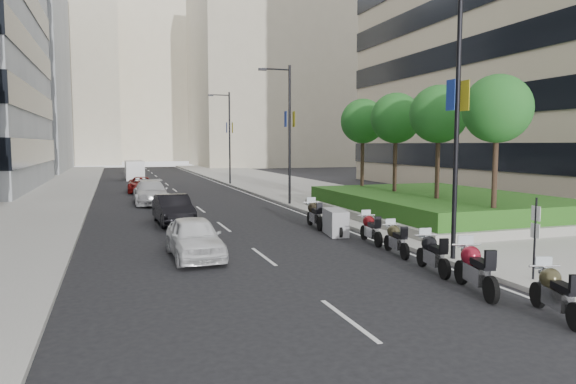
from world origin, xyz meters
name	(u,v)px	position (x,y,z in m)	size (l,w,h in m)	color
ground	(350,281)	(0.00, 0.00, 0.00)	(160.00, 160.00, 0.00)	black
sidewalk_right	(296,188)	(9.00, 30.00, 0.07)	(10.00, 100.00, 0.15)	#9E9B93
sidewalk_left	(39,195)	(-12.00, 30.00, 0.07)	(8.00, 100.00, 0.15)	#9E9B93
lane_edge	(238,190)	(3.70, 30.00, 0.01)	(0.12, 100.00, 0.01)	silver
lane_centre	(177,192)	(-1.50, 30.00, 0.01)	(0.12, 100.00, 0.01)	silver
building_cream_right	(271,69)	(22.00, 80.00, 18.00)	(28.00, 24.00, 36.00)	#B7AD93
building_cream_left	(50,79)	(-18.00, 100.00, 17.00)	(26.00, 24.00, 34.00)	#B7AD93
building_cream_centre	(147,83)	(2.00, 120.00, 19.00)	(30.00, 24.00, 38.00)	#B7AD93
planter	(438,212)	(10.00, 10.00, 0.35)	(10.00, 14.00, 0.40)	gray
hedge	(438,201)	(10.00, 10.00, 0.95)	(9.40, 13.40, 0.80)	#244F16
tree_0	(497,109)	(8.50, 4.00, 5.42)	(2.80, 2.80, 6.30)	#332319
tree_1	(439,115)	(8.50, 8.00, 5.42)	(2.80, 2.80, 6.30)	#332319
tree_2	(396,118)	(8.50, 12.00, 5.42)	(2.80, 2.80, 6.30)	#332319
tree_3	(363,121)	(8.50, 16.00, 5.42)	(2.80, 2.80, 6.30)	#332319
lamp_post_0	(453,112)	(4.14, 1.00, 5.07)	(2.34, 0.45, 9.00)	black
lamp_post_1	(287,127)	(4.14, 18.00, 5.07)	(2.34, 0.45, 9.00)	black
lamp_post_2	(228,133)	(4.14, 36.00, 5.07)	(2.34, 0.45, 9.00)	black
parking_sign	(535,234)	(4.80, -2.00, 1.46)	(0.06, 0.32, 2.50)	black
motorcycle_0	(555,293)	(3.06, -4.42, 0.60)	(0.93, 2.18, 1.12)	black
motorcycle_1	(475,269)	(2.65, -2.14, 0.66)	(0.92, 2.44, 1.24)	black
motorcycle_2	(432,253)	(2.87, 0.12, 0.60)	(0.75, 2.23, 1.12)	black
motorcycle_3	(396,239)	(3.12, 2.72, 0.57)	(0.71, 2.12, 1.06)	black
motorcycle_4	(371,229)	(3.29, 4.97, 0.59)	(0.74, 2.21, 1.10)	black
motorcycle_5	(335,223)	(2.69, 7.11, 0.56)	(1.05, 1.96, 1.13)	black
motorcycle_6	(314,215)	(2.57, 9.28, 0.64)	(0.81, 2.41, 1.20)	black
car_a	(194,237)	(-3.85, 4.61, 0.72)	(1.70, 4.24, 1.44)	silver
car_b	(173,209)	(-3.72, 12.68, 0.73)	(1.55, 4.45, 1.47)	black
car_c	(151,192)	(-4.17, 21.99, 0.78)	(2.18, 5.37, 1.56)	#B1B1B3
car_d	(141,185)	(-4.35, 30.90, 0.64)	(2.12, 4.60, 1.28)	maroon
delivery_van	(134,171)	(-4.29, 46.74, 0.99)	(2.00, 5.07, 2.12)	silver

